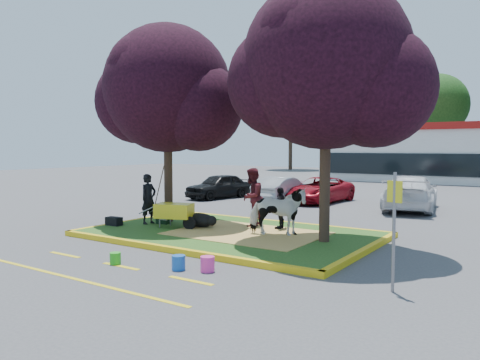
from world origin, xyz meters
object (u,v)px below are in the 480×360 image
Objects in this scene: cow at (277,211)px; bucket_green at (115,258)px; handler at (149,199)px; sign_post at (394,220)px; wheelbarrow at (175,211)px; car_silver at (283,190)px; bucket_pink at (207,264)px; car_black at (219,186)px; bucket_blue at (179,263)px; calf at (200,220)px.

cow reaches higher than bucket_green.
handler reaches higher than cow.
sign_post reaches higher than bucket_green.
car_silver is (-0.99, 8.75, -0.05)m from wheelbarrow.
wheelbarrow is at bearing 140.16° from bucket_pink.
car_black is 0.99× the size of car_silver.
cow is 0.75× the size of sign_post.
car_black is (-7.72, 11.91, 0.48)m from bucket_blue.
cow is at bearing 95.74° from bucket_pink.
calf is at bearing 177.99° from sign_post.
bucket_green is 13.82m from car_black.
bucket_green is at bearing -52.30° from car_black.
bucket_green is (-1.75, -4.32, -0.71)m from cow.
wheelbarrow is at bearing 132.87° from bucket_blue.
car_black reaches higher than car_silver.
bucket_pink is at bearing 21.19° from bucket_blue.
bucket_pink is (4.87, -3.16, -0.80)m from handler.
bucket_pink is 0.09× the size of car_black.
calf is 0.47× the size of sign_post.
sign_post reaches higher than wheelbarrow.
calf is 0.84m from wheelbarrow.
car_black is (-3.46, 8.51, -0.32)m from handler.
handler is at bearing -161.09° from calf.
handler is 0.43× the size of car_black.
sign_post reaches higher than bucket_blue.
car_black is (-11.99, 10.90, -0.69)m from sign_post.
bucket_pink is at bearing -43.54° from car_black.
bucket_pink is 14.35m from car_black.
bucket_blue is at bearing 109.32° from car_silver.
calf is at bearing -46.06° from car_black.
handler is at bearing 147.01° from bucket_pink.
calf is 4.72m from bucket_pink.
calf is at bearing 130.67° from bucket_pink.
car_silver reaches higher than calf.
car_silver is at bearing 77.13° from wheelbarrow.
calf is 3.82× the size of bucket_green.
wheelbarrow reaches higher than calf.
cow reaches higher than wheelbarrow.
calf is 0.52× the size of wheelbarrow.
calf is 1.93m from handler.
bucket_green is at bearing 135.55° from cow.
handler is 8.86m from sign_post.
handler is at bearing -175.02° from sign_post.
bucket_pink reaches higher than bucket_blue.
car_black is (-8.33, 11.67, 0.47)m from bucket_pink.
bucket_green is (-5.77, -1.44, -1.19)m from sign_post.
calf is 3.24× the size of bucket_blue.
wheelbarrow is (1.22, -0.11, -0.29)m from handler.
bucket_green is 0.07× the size of car_black.
wheelbarrow is at bearing -176.66° from sign_post.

